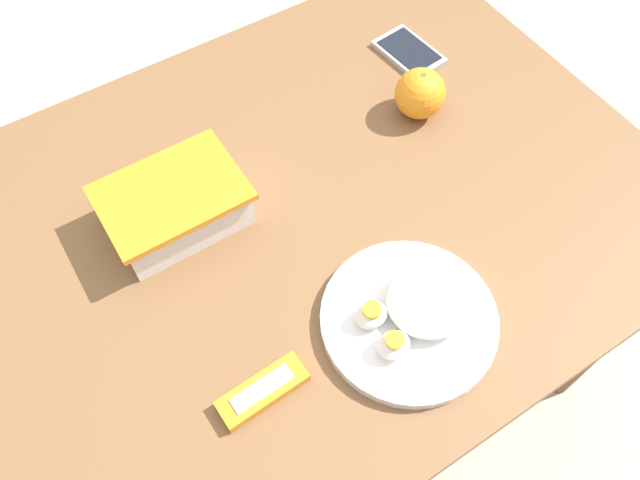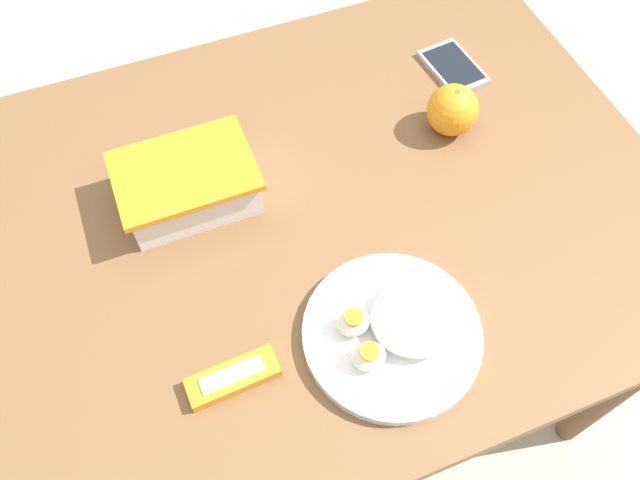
# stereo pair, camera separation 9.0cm
# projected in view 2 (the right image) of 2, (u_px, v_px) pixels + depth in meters

# --- Properties ---
(ground_plane) EXTENTS (10.00, 10.00, 0.00)m
(ground_plane) POSITION_uv_depth(u_px,v_px,m) (311.00, 371.00, 1.58)
(ground_plane) COLOR #B2A899
(table) EXTENTS (1.15, 0.83, 0.73)m
(table) POSITION_uv_depth(u_px,v_px,m) (306.00, 239.00, 1.03)
(table) COLOR brown
(table) RESTS_ON ground_plane
(food_container) EXTENTS (0.21, 0.15, 0.08)m
(food_container) POSITION_uv_depth(u_px,v_px,m) (188.00, 186.00, 0.94)
(food_container) COLOR white
(food_container) RESTS_ON table
(orange_fruit) EXTENTS (0.08, 0.08, 0.08)m
(orange_fruit) POSITION_uv_depth(u_px,v_px,m) (453.00, 110.00, 1.01)
(orange_fruit) COLOR orange
(orange_fruit) RESTS_ON table
(rice_plate) EXTENTS (0.24, 0.24, 0.06)m
(rice_plate) POSITION_uv_depth(u_px,v_px,m) (397.00, 329.00, 0.84)
(rice_plate) COLOR white
(rice_plate) RESTS_ON table
(candy_bar) EXTENTS (0.12, 0.05, 0.02)m
(candy_bar) POSITION_uv_depth(u_px,v_px,m) (233.00, 377.00, 0.81)
(candy_bar) COLOR orange
(candy_bar) RESTS_ON table
(cell_phone) EXTENTS (0.09, 0.13, 0.01)m
(cell_phone) POSITION_uv_depth(u_px,v_px,m) (453.00, 67.00, 1.11)
(cell_phone) COLOR #ADADB2
(cell_phone) RESTS_ON table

